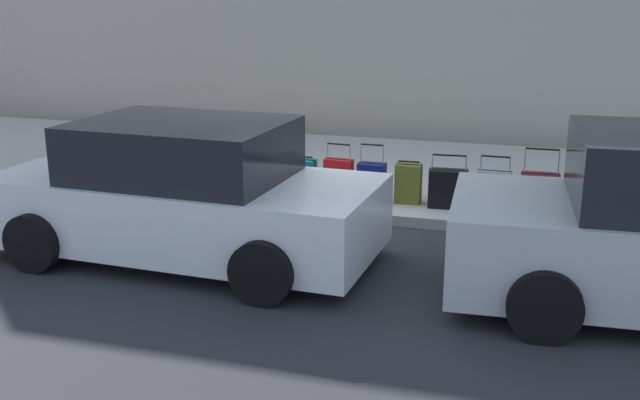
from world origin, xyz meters
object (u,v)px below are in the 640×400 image
at_px(suitcase_teal_0, 587,190).
at_px(suitcase_red_6, 339,178).
at_px(suitcase_navy_5, 372,183).
at_px(bollard_post, 73,155).
at_px(suitcase_silver_2, 494,190).
at_px(suitcase_teal_7, 303,178).
at_px(suitcase_black_3, 448,189).
at_px(suitcase_black_10, 202,164).
at_px(fire_hydrant, 112,154).
at_px(suitcase_olive_4, 408,184).
at_px(suitcase_maroon_8, 269,174).
at_px(suitcase_silver_9, 233,165).
at_px(parked_car_white_1, 185,195).
at_px(suitcase_olive_11, 170,162).
at_px(suitcase_maroon_1, 539,194).

distance_m(suitcase_teal_0, suitcase_red_6, 3.22).
distance_m(suitcase_navy_5, bollard_post, 4.56).
relative_size(suitcase_silver_2, suitcase_teal_7, 1.25).
height_order(suitcase_red_6, suitcase_teal_7, suitcase_red_6).
height_order(suitcase_silver_2, bollard_post, bollard_post).
distance_m(suitcase_black_3, suitcase_black_10, 3.53).
relative_size(suitcase_silver_2, suitcase_navy_5, 0.89).
relative_size(suitcase_black_10, fire_hydrant, 1.28).
relative_size(suitcase_olive_4, suitcase_maroon_8, 0.73).
bearing_deg(suitcase_teal_7, suitcase_silver_9, 1.10).
bearing_deg(suitcase_navy_5, suitcase_olive_4, -163.08).
bearing_deg(suitcase_silver_2, suitcase_black_3, 7.70).
height_order(suitcase_maroon_8, suitcase_silver_9, suitcase_silver_9).
relative_size(suitcase_black_3, suitcase_navy_5, 0.88).
bearing_deg(bollard_post, parked_car_white_1, 143.30).
distance_m(suitcase_black_3, fire_hydrant, 4.99).
bearing_deg(suitcase_olive_4, suitcase_red_6, 0.59).
xyz_separation_m(suitcase_black_3, suitcase_olive_11, (4.08, -0.09, 0.07)).
relative_size(suitcase_silver_2, parked_car_white_1, 0.17).
distance_m(suitcase_navy_5, suitcase_red_6, 0.51).
bearing_deg(suitcase_maroon_8, suitcase_red_6, -176.51).
xyz_separation_m(suitcase_teal_7, parked_car_white_1, (0.60, 2.33, 0.33)).
relative_size(suitcase_black_3, suitcase_silver_9, 0.68).
bearing_deg(suitcase_olive_11, suitcase_maroon_8, 176.98).
bearing_deg(suitcase_maroon_1, parked_car_white_1, 32.76).
relative_size(suitcase_teal_0, suitcase_navy_5, 1.25).
xyz_separation_m(suitcase_teal_7, suitcase_olive_11, (2.08, -0.12, 0.06)).
bearing_deg(parked_car_white_1, suitcase_olive_11, -58.77).
relative_size(suitcase_silver_2, fire_hydrant, 0.94).
bearing_deg(suitcase_black_3, fire_hydrant, -0.09).
distance_m(suitcase_navy_5, suitcase_olive_11, 3.07).
bearing_deg(suitcase_red_6, suitcase_navy_5, 164.91).
distance_m(fire_hydrant, bollard_post, 0.60).
bearing_deg(parked_car_white_1, suitcase_olive_4, -130.15).
bearing_deg(suitcase_teal_7, parked_car_white_1, 75.59).
xyz_separation_m(suitcase_olive_11, parked_car_white_1, (-1.48, 2.45, 0.26)).
xyz_separation_m(suitcase_teal_7, suitcase_silver_9, (1.02, 0.02, 0.12)).
xyz_separation_m(suitcase_teal_0, suitcase_maroon_8, (4.21, -0.03, -0.10)).
relative_size(suitcase_silver_9, bollard_post, 1.36).
distance_m(suitcase_black_3, suitcase_olive_11, 4.08).
bearing_deg(suitcase_navy_5, suitcase_black_3, -176.14).
relative_size(suitcase_olive_4, suitcase_olive_11, 0.82).
bearing_deg(suitcase_silver_9, suitcase_olive_11, -7.33).
relative_size(suitcase_navy_5, suitcase_teal_7, 1.40).
height_order(suitcase_maroon_1, suitcase_silver_9, suitcase_silver_9).
distance_m(suitcase_silver_9, parked_car_white_1, 2.36).
bearing_deg(suitcase_teal_7, suitcase_navy_5, 177.76).
relative_size(suitcase_navy_5, suitcase_maroon_8, 1.01).
bearing_deg(suitcase_black_3, parked_car_white_1, 42.32).
height_order(suitcase_black_3, suitcase_teal_7, suitcase_black_3).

